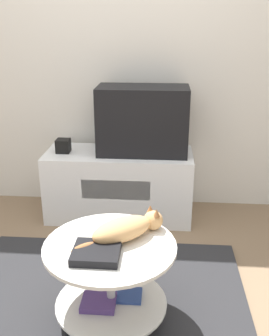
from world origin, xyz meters
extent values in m
plane|color=#7F664C|center=(0.00, 0.00, 0.00)|extent=(12.00, 12.00, 0.00)
cube|color=silver|center=(0.00, 1.50, 1.30)|extent=(8.00, 0.05, 2.60)
cube|color=#28282B|center=(0.00, 0.00, 0.01)|extent=(1.67, 1.48, 0.02)
cube|color=white|center=(-0.01, 1.18, 0.27)|extent=(1.14, 0.46, 0.54)
cube|color=silver|center=(-0.01, 0.96, 0.33)|extent=(0.51, 0.01, 0.15)
cube|color=black|center=(0.18, 1.20, 0.80)|extent=(0.68, 0.34, 0.51)
cube|color=black|center=(0.18, 1.04, 0.81)|extent=(0.58, 0.01, 0.40)
cube|color=black|center=(-0.44, 1.16, 0.59)|extent=(0.10, 0.10, 0.10)
cylinder|color=#B2B2B7|center=(0.09, -0.03, 0.03)|extent=(0.28, 0.28, 0.01)
cylinder|color=#B7B7BC|center=(0.09, -0.03, 0.24)|extent=(0.04, 0.04, 0.44)
cylinder|color=silver|center=(0.09, -0.03, 0.13)|extent=(0.58, 0.58, 0.01)
cylinder|color=silver|center=(0.09, -0.03, 0.47)|extent=(0.66, 0.66, 0.02)
cube|color=#51387A|center=(0.03, -0.07, 0.15)|extent=(0.18, 0.15, 0.03)
cube|color=#2D478C|center=(0.17, 0.01, 0.14)|extent=(0.14, 0.13, 0.02)
cube|color=black|center=(0.04, -0.14, 0.50)|extent=(0.22, 0.20, 0.04)
ellipsoid|color=tan|center=(0.14, 0.02, 0.53)|extent=(0.35, 0.32, 0.11)
sphere|color=tan|center=(0.29, 0.14, 0.53)|extent=(0.10, 0.10, 0.10)
cone|color=#996038|center=(0.28, 0.16, 0.58)|extent=(0.04, 0.04, 0.04)
cone|color=#996038|center=(0.31, 0.12, 0.58)|extent=(0.04, 0.04, 0.04)
ellipsoid|color=#996038|center=(-0.02, -0.11, 0.50)|extent=(0.13, 0.12, 0.04)
camera|label=1|loc=(0.34, -1.69, 1.52)|focal=42.00mm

